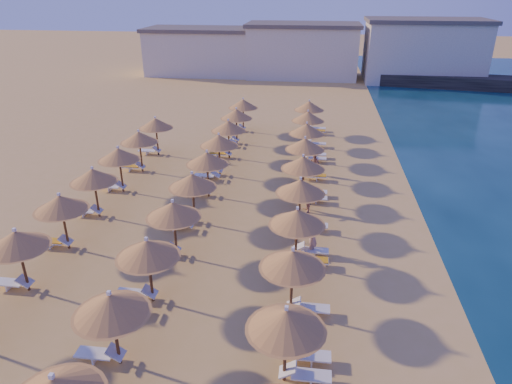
# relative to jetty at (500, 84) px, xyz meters

# --- Properties ---
(ground) EXTENTS (220.00, 220.00, 0.00)m
(ground) POSITION_rel_jetty_xyz_m (-26.45, -41.84, -0.75)
(ground) COLOR tan
(ground) RESTS_ON ground
(jetty) EXTENTS (30.26, 8.15, 1.50)m
(jetty) POSITION_rel_jetty_xyz_m (0.00, 0.00, 0.00)
(jetty) COLOR black
(jetty) RESTS_ON ground
(hotel_blocks) EXTENTS (46.55, 10.49, 8.10)m
(hotel_blocks) POSITION_rel_jetty_xyz_m (-23.63, 5.17, 2.95)
(hotel_blocks) COLOR silver
(hotel_blocks) RESTS_ON ground
(parasol_row_east) EXTENTS (2.64, 37.58, 3.08)m
(parasol_row_east) POSITION_rel_jetty_xyz_m (-23.49, -39.55, 1.75)
(parasol_row_east) COLOR brown
(parasol_row_east) RESTS_ON ground
(parasol_row_west) EXTENTS (2.64, 37.58, 3.08)m
(parasol_row_west) POSITION_rel_jetty_xyz_m (-29.30, -39.55, 1.75)
(parasol_row_west) COLOR brown
(parasol_row_west) RESTS_ON ground
(parasol_row_inland) EXTENTS (2.64, 23.60, 3.08)m
(parasol_row_inland) POSITION_rel_jetty_xyz_m (-34.93, -39.55, 1.75)
(parasol_row_inland) COLOR brown
(parasol_row_inland) RESTS_ON ground
(loungers) EXTENTS (14.58, 36.40, 0.66)m
(loungers) POSITION_rel_jetty_xyz_m (-27.95, -39.61, -0.41)
(loungers) COLOR white
(loungers) RESTS_ON ground
(beachgoer_a) EXTENTS (0.55, 0.74, 1.86)m
(beachgoer_a) POSITION_rel_jetty_xyz_m (-22.75, -41.95, 0.18)
(beachgoer_a) COLOR tan
(beachgoer_a) RESTS_ON ground
(beachgoer_c) EXTENTS (0.95, 0.83, 1.54)m
(beachgoer_c) POSITION_rel_jetty_xyz_m (-22.81, -31.62, 0.02)
(beachgoer_c) COLOR tan
(beachgoer_c) RESTS_ON ground
(beachgoer_b) EXTENTS (0.81, 0.97, 1.82)m
(beachgoer_b) POSITION_rel_jetty_xyz_m (-23.20, -37.44, 0.16)
(beachgoer_b) COLOR tan
(beachgoer_b) RESTS_ON ground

